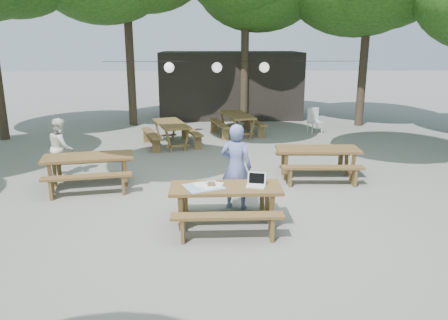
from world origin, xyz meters
name	(u,v)px	position (x,y,z in m)	size (l,w,h in m)	color
ground	(234,196)	(0.00, 0.00, 0.00)	(80.00, 80.00, 0.00)	slate
pavilion	(230,84)	(0.50, 10.50, 1.40)	(6.00, 3.00, 2.80)	black
main_picnic_table	(226,205)	(-0.24, -1.53, 0.39)	(2.00, 1.58, 0.75)	#53381D
picnic_table_nw	(89,171)	(-3.27, 0.76, 0.39)	(2.15, 1.89, 0.75)	#53381D
picnic_table_ne	(317,162)	(2.13, 1.25, 0.39)	(2.04, 1.67, 0.75)	#53381D
picnic_table_far_w	(171,134)	(-1.70, 4.78, 0.39)	(2.08, 2.29, 0.75)	#53381D
picnic_table_far_e	(237,124)	(0.52, 6.40, 0.39)	(1.99, 2.22, 0.75)	#53381D
woman	(236,167)	(0.01, -0.66, 0.86)	(0.63, 0.41, 1.73)	#6573B9
second_person	(61,147)	(-4.18, 1.72, 0.73)	(0.71, 0.55, 1.45)	white
plastic_chair	(315,126)	(3.39, 6.64, 0.26)	(0.53, 0.53, 0.90)	silver
laptop	(256,183)	(0.31, -1.52, 0.81)	(0.38, 0.33, 0.24)	white
tabletop_clutter	(205,186)	(-0.61, -1.53, 0.76)	(0.81, 0.75, 0.08)	teal
paper_lanterns	(217,67)	(-0.19, 6.00, 2.40)	(9.00, 0.34, 0.38)	black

